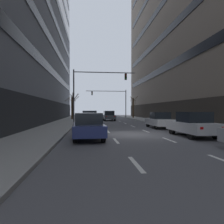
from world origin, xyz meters
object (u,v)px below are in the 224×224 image
at_px(car_driving_0, 109,116).
at_px(street_tree_2, 133,107).
at_px(car_parked_2, 159,120).
at_px(street_tree_1, 72,107).
at_px(car_driving_1, 88,126).
at_px(car_driving_2, 90,118).
at_px(car_parked_1, 193,124).
at_px(traffic_signal_1, 114,98).
at_px(street_tree_0, 73,105).
at_px(traffic_signal_0, 92,86).

height_order(car_driving_0, street_tree_2, street_tree_2).
xyz_separation_m(car_parked_2, street_tree_1, (-9.96, 16.98, 1.53)).
height_order(car_driving_1, street_tree_2, street_tree_2).
height_order(car_driving_2, car_parked_1, car_driving_2).
bearing_deg(car_driving_2, car_parked_2, -39.57).
xyz_separation_m(car_driving_1, street_tree_1, (-3.03, 23.78, 1.51)).
relative_size(traffic_signal_1, street_tree_2, 1.96).
height_order(car_driving_1, car_parked_2, car_driving_1).
relative_size(car_parked_1, car_parked_2, 1.06).
xyz_separation_m(car_driving_1, car_driving_2, (0.13, 12.43, 0.05)).
distance_m(car_parked_2, traffic_signal_1, 26.63).
bearing_deg(car_parked_2, street_tree_0, 117.05).
height_order(car_driving_1, traffic_signal_0, traffic_signal_0).
bearing_deg(car_driving_1, car_parked_2, 44.42).
distance_m(car_driving_0, car_parked_2, 14.89).
bearing_deg(street_tree_1, car_parked_1, -66.90).
relative_size(car_parked_2, traffic_signal_1, 0.46).
xyz_separation_m(car_driving_2, street_tree_0, (-3.12, 13.82, 1.93)).
bearing_deg(car_parked_2, car_driving_0, 104.12).
relative_size(car_driving_0, car_driving_2, 0.97).
xyz_separation_m(car_parked_2, traffic_signal_1, (-1.37, 26.32, 3.81)).
bearing_deg(car_driving_2, street_tree_2, 62.12).
distance_m(car_driving_1, street_tree_0, 26.49).
xyz_separation_m(car_driving_2, traffic_signal_1, (5.44, 20.69, 3.75)).
bearing_deg(street_tree_0, traffic_signal_1, 38.80).
xyz_separation_m(car_parked_2, street_tree_2, (2.49, 23.21, 1.58)).
distance_m(car_driving_0, street_tree_2, 10.81).
distance_m(car_parked_2, street_tree_1, 19.75).
height_order(traffic_signal_0, street_tree_0, traffic_signal_0).
bearing_deg(car_driving_2, traffic_signal_1, 75.28).
relative_size(car_driving_2, street_tree_2, 0.98).
distance_m(car_parked_1, traffic_signal_0, 16.10).
bearing_deg(car_driving_2, street_tree_1, 105.52).
bearing_deg(traffic_signal_0, traffic_signal_1, 74.38).
bearing_deg(traffic_signal_0, car_parked_2, -49.55).
height_order(car_driving_2, traffic_signal_0, traffic_signal_0).
distance_m(car_driving_2, street_tree_1, 11.87).
bearing_deg(street_tree_2, street_tree_0, -163.12).
bearing_deg(street_tree_0, car_parked_2, -62.95).
relative_size(car_driving_2, traffic_signal_1, 0.50).
bearing_deg(street_tree_1, traffic_signal_1, 47.40).
bearing_deg(car_driving_0, car_driving_2, -109.83).
xyz_separation_m(traffic_signal_0, street_tree_0, (-3.35, 11.73, -2.22)).
bearing_deg(traffic_signal_1, car_driving_0, -100.77).
height_order(traffic_signal_0, street_tree_2, traffic_signal_0).
height_order(car_driving_1, traffic_signal_1, traffic_signal_1).
bearing_deg(car_parked_2, traffic_signal_1, 92.99).
xyz_separation_m(traffic_signal_0, street_tree_1, (-3.39, 9.27, -2.69)).
distance_m(car_driving_0, street_tree_0, 8.28).
bearing_deg(car_driving_0, street_tree_0, 141.52).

